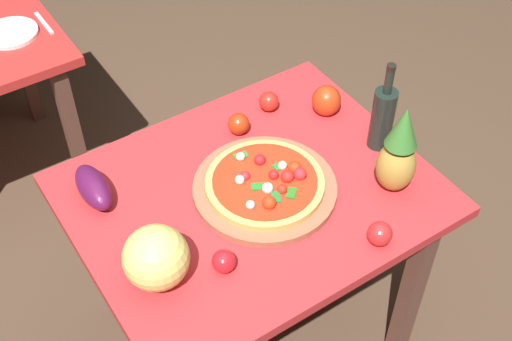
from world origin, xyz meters
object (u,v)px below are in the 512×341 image
(tomato_by_bottle, at_px, (239,124))
(tomato_at_corner, at_px, (380,234))
(bell_pepper, at_px, (326,100))
(knife_utensil, at_px, (44,23))
(tomato_beside_pepper, at_px, (224,261))
(pizza, at_px, (266,182))
(wine_bottle, at_px, (383,117))
(eggplant, at_px, (93,187))
(tomato_near_board, at_px, (269,101))
(dinner_plate, at_px, (10,33))
(pizza_board, at_px, (265,188))
(pineapple_left, at_px, (398,154))
(melon, at_px, (156,258))
(display_table, at_px, (252,212))

(tomato_by_bottle, height_order, tomato_at_corner, same)
(bell_pepper, relative_size, knife_utensil, 0.63)
(tomato_beside_pepper, bearing_deg, pizza, 34.33)
(pizza, distance_m, tomato_beside_pepper, 0.32)
(wine_bottle, height_order, tomato_at_corner, wine_bottle)
(tomato_by_bottle, distance_m, tomato_at_corner, 0.63)
(wine_bottle, distance_m, tomato_beside_pepper, 0.72)
(eggplant, bearing_deg, tomato_near_board, 4.26)
(bell_pepper, bearing_deg, tomato_beside_pepper, -149.64)
(dinner_plate, bearing_deg, tomato_at_corner, -71.42)
(pizza_board, xyz_separation_m, dinner_plate, (-0.38, 1.27, -0.00))
(wine_bottle, height_order, eggplant, wine_bottle)
(pineapple_left, height_order, bell_pepper, pineapple_left)
(pizza_board, relative_size, wine_bottle, 1.38)
(eggplant, bearing_deg, bell_pepper, -4.77)
(dinner_plate, bearing_deg, eggplant, -94.33)
(pizza, bearing_deg, tomato_by_bottle, 75.02)
(melon, distance_m, knife_utensil, 1.40)
(pineapple_left, bearing_deg, display_table, 149.37)
(display_table, bearing_deg, knife_utensil, 99.33)
(pineapple_left, xyz_separation_m, eggplant, (-0.80, 0.47, -0.10))
(pizza_board, relative_size, tomato_by_bottle, 6.09)
(pizza, xyz_separation_m, knife_utensil, (-0.24, 1.28, -0.04))
(melon, height_order, tomato_at_corner, melon)
(wine_bottle, relative_size, tomato_beside_pepper, 4.77)
(melon, bearing_deg, tomato_by_bottle, 37.38)
(tomato_near_board, distance_m, tomato_beside_pepper, 0.71)
(pizza_board, bearing_deg, knife_utensil, 100.65)
(display_table, height_order, pizza, pizza)
(bell_pepper, xyz_separation_m, eggplant, (-0.85, 0.07, -0.01))
(wine_bottle, bearing_deg, display_table, 173.46)
(bell_pepper, bearing_deg, pizza_board, -153.11)
(tomato_by_bottle, bearing_deg, display_table, -113.87)
(wine_bottle, distance_m, bell_pepper, 0.24)
(pizza_board, xyz_separation_m, eggplant, (-0.46, 0.27, 0.03))
(pizza_board, height_order, tomato_beside_pepper, tomato_beside_pepper)
(pineapple_left, relative_size, tomato_beside_pepper, 4.67)
(display_table, relative_size, pizza, 2.96)
(eggplant, bearing_deg, pizza_board, -30.62)
(pizza, relative_size, pineapple_left, 1.16)
(tomato_by_bottle, bearing_deg, knife_utensil, 107.71)
(pizza, height_order, melon, melon)
(wine_bottle, distance_m, knife_utensil, 1.47)
(wine_bottle, xyz_separation_m, tomato_by_bottle, (-0.36, 0.31, -0.08))
(display_table, bearing_deg, pineapple_left, -30.63)
(bell_pepper, bearing_deg, wine_bottle, -78.55)
(pineapple_left, xyz_separation_m, knife_utensil, (-0.59, 1.48, -0.14))
(eggplant, height_order, knife_utensil, eggplant)
(tomato_near_board, distance_m, knife_utensil, 1.06)
(pineapple_left, height_order, tomato_near_board, pineapple_left)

